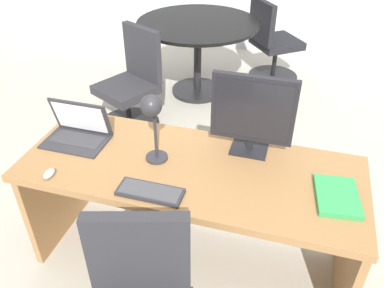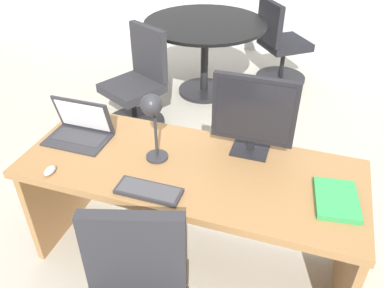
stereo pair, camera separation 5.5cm
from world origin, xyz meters
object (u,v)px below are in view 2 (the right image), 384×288
desk (193,189)px  keyboard (149,191)px  laptop (81,126)px  mouse (50,171)px  desk_lamp (152,114)px  book (337,200)px  monitor (254,113)px  meeting_table (205,40)px  meeting_chair_far (138,89)px  meeting_chair_near (280,49)px

desk → keyboard: (-0.12, -0.31, 0.21)m
laptop → desk: bearing=-2.5°
desk → laptop: 0.74m
keyboard → mouse: 0.54m
keyboard → desk_lamp: desk_lamp is taller
desk → book: size_ratio=6.06×
monitor → meeting_table: bearing=113.6°
meeting_chair_far → keyboard: bearing=-62.6°
meeting_chair_near → desk: bearing=-92.7°
keyboard → meeting_chair_near: meeting_chair_near is taller
desk → laptop: (-0.69, 0.03, 0.27)m
keyboard → meeting_table: 2.48m
mouse → keyboard: bearing=2.6°
mouse → book: bearing=9.9°
desk_lamp → book: (0.94, -0.03, -0.28)m
desk_lamp → book: bearing=-1.7°
desk → meeting_chair_near: size_ratio=2.00×
monitor → laptop: bearing=-170.8°
monitor → keyboard: size_ratio=1.39×
desk → book: book is taller
keyboard → meeting_table: meeting_table is taller
meeting_chair_near → meeting_chair_far: size_ratio=1.00×
desk → meeting_chair_near: meeting_chair_near is taller
meeting_table → meeting_chair_far: (-0.40, -0.79, -0.23)m
laptop → desk_lamp: desk_lamp is taller
meeting_chair_far → laptop: bearing=-77.8°
keyboard → book: size_ratio=1.08×
laptop → meeting_chair_far: 1.41m
meeting_chair_far → meeting_chair_near: bearing=50.5°
mouse → meeting_chair_far: (-0.31, 1.67, -0.39)m
mouse → meeting_chair_far: bearing=100.5°
book → meeting_chair_near: meeting_chair_near is taller
mouse → meeting_chair_near: size_ratio=0.09×
meeting_table → desk_lamp: bearing=-80.0°
book → meeting_table: (-1.32, 2.21, -0.16)m
monitor → keyboard: monitor is taller
desk → desk_lamp: (-0.19, -0.06, 0.49)m
laptop → keyboard: (0.57, -0.34, -0.06)m
desk → meeting_chair_near: (0.13, 2.68, -0.16)m
laptop → meeting_chair_far: (-0.28, 1.31, -0.45)m
meeting_chair_near → meeting_chair_far: meeting_chair_far is taller
keyboard → desk_lamp: (-0.07, 0.25, 0.28)m
desk → keyboard: keyboard is taller
book → meeting_chair_near: (-0.62, 2.76, -0.38)m
desk_lamp → meeting_table: desk_lamp is taller
meeting_table → meeting_chair_near: 0.92m
monitor → book: bearing=-30.0°
meeting_table → meeting_chair_far: size_ratio=1.35×
monitor → mouse: size_ratio=5.48×
desk_lamp → meeting_table: bearing=100.0°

